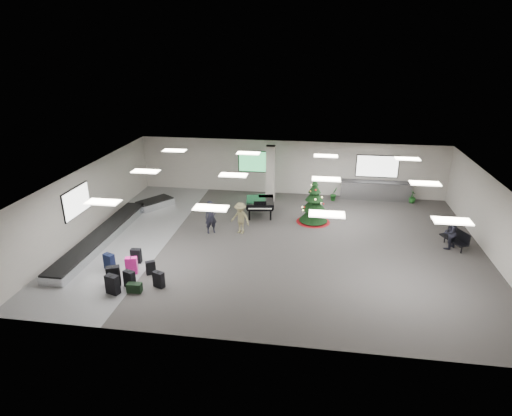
# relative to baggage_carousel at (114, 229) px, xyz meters

# --- Properties ---
(ground) EXTENTS (18.00, 18.00, 0.00)m
(ground) POSITION_rel_baggage_carousel_xyz_m (7.84, 0.08, -0.21)
(ground) COLOR #3C3836
(ground) RESTS_ON ground
(room_envelope) EXTENTS (18.02, 14.02, 3.21)m
(room_envelope) POSITION_rel_baggage_carousel_xyz_m (7.46, 0.75, 2.12)
(room_envelope) COLOR beige
(room_envelope) RESTS_ON ground
(baggage_carousel) EXTENTS (2.28, 9.71, 0.43)m
(baggage_carousel) POSITION_rel_baggage_carousel_xyz_m (0.00, 0.00, 0.00)
(baggage_carousel) COLOR silver
(baggage_carousel) RESTS_ON ground
(service_counter) EXTENTS (4.05, 0.65, 1.08)m
(service_counter) POSITION_rel_baggage_carousel_xyz_m (12.84, 6.73, 0.33)
(service_counter) COLOR silver
(service_counter) RESTS_ON ground
(suitcase_0) EXTENTS (0.56, 0.45, 0.79)m
(suitcase_0) POSITION_rel_baggage_carousel_xyz_m (2.12, -4.40, 0.17)
(suitcase_0) COLOR black
(suitcase_0) RESTS_ON ground
(suitcase_1) EXTENTS (0.48, 0.37, 0.69)m
(suitcase_1) POSITION_rel_baggage_carousel_xyz_m (2.77, -4.45, 0.12)
(suitcase_1) COLOR black
(suitcase_1) RESTS_ON ground
(pink_suitcase) EXTENTS (0.49, 0.34, 0.71)m
(pink_suitcase) POSITION_rel_baggage_carousel_xyz_m (2.43, -3.47, 0.13)
(pink_suitcase) COLOR #FD219A
(pink_suitcase) RESTS_ON ground
(suitcase_3) EXTENTS (0.42, 0.36, 0.57)m
(suitcase_3) POSITION_rel_baggage_carousel_xyz_m (3.17, -3.40, 0.06)
(suitcase_3) COLOR black
(suitcase_3) RESTS_ON ground
(navy_suitcase) EXTENTS (0.49, 0.40, 0.68)m
(navy_suitcase) POSITION_rel_baggage_carousel_xyz_m (1.39, -3.27, 0.12)
(navy_suitcase) COLOR black
(navy_suitcase) RESTS_ON ground
(suitcase_5) EXTENTS (0.55, 0.41, 0.76)m
(suitcase_5) POSITION_rel_baggage_carousel_xyz_m (2.34, -4.95, 0.15)
(suitcase_5) COLOR black
(suitcase_5) RESTS_ON ground
(green_duffel) EXTENTS (0.54, 0.29, 0.37)m
(green_duffel) POSITION_rel_baggage_carousel_xyz_m (3.07, -4.74, -0.04)
(green_duffel) COLOR black
(green_duffel) RESTS_ON ground
(suitcase_7) EXTENTS (0.48, 0.37, 0.63)m
(suitcase_7) POSITION_rel_baggage_carousel_xyz_m (3.83, -4.26, 0.09)
(suitcase_7) COLOR black
(suitcase_7) RESTS_ON ground
(suitcase_8) EXTENTS (0.43, 0.26, 0.63)m
(suitcase_8) POSITION_rel_baggage_carousel_xyz_m (2.24, -2.60, 0.09)
(suitcase_8) COLOR black
(suitcase_8) RESTS_ON ground
(christmas_tree) EXTENTS (1.71, 1.71, 2.44)m
(christmas_tree) POSITION_rel_baggage_carousel_xyz_m (9.37, 2.83, 0.62)
(christmas_tree) COLOR maroon
(christmas_tree) RESTS_ON ground
(grand_piano) EXTENTS (1.62, 1.97, 1.03)m
(grand_piano) POSITION_rel_baggage_carousel_xyz_m (6.58, 3.23, 0.52)
(grand_piano) COLOR black
(grand_piano) RESTS_ON ground
(bench) EXTENTS (0.99, 1.45, 0.87)m
(bench) POSITION_rel_baggage_carousel_xyz_m (15.67, 0.76, 0.28)
(bench) COLOR black
(bench) RESTS_ON ground
(traveler_a) EXTENTS (0.70, 0.62, 1.60)m
(traveler_a) POSITION_rel_baggage_carousel_xyz_m (4.58, 0.78, 0.59)
(traveler_a) COLOR black
(traveler_a) RESTS_ON ground
(traveler_b) EXTENTS (1.14, 0.91, 1.54)m
(traveler_b) POSITION_rel_baggage_carousel_xyz_m (5.96, 0.94, 0.56)
(traveler_b) COLOR olive
(traveler_b) RESTS_ON ground
(traveler_bench) EXTENTS (0.94, 0.94, 1.54)m
(traveler_bench) POSITION_rel_baggage_carousel_xyz_m (15.33, 0.69, 0.56)
(traveler_bench) COLOR black
(traveler_bench) RESTS_ON ground
(potted_plant_left) EXTENTS (0.54, 0.56, 0.79)m
(potted_plant_left) POSITION_rel_baggage_carousel_xyz_m (10.46, 6.19, 0.18)
(potted_plant_left) COLOR #133E18
(potted_plant_left) RESTS_ON ground
(potted_plant_right) EXTENTS (0.56, 0.56, 0.71)m
(potted_plant_right) POSITION_rel_baggage_carousel_xyz_m (14.87, 6.44, 0.14)
(potted_plant_right) COLOR #133E18
(potted_plant_right) RESTS_ON ground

